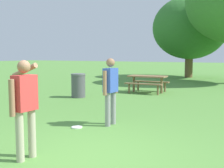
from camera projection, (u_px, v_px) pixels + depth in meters
The scene contains 7 objects.
ground_plane at pixel (85, 158), 4.83m from camera, with size 120.00×120.00×0.00m, color #568E3D.
person_thrower at pixel (24, 102), 4.68m from camera, with size 0.67×0.63×1.64m.
person_catcher at pixel (110, 87), 6.97m from camera, with size 0.23×0.61×1.64m.
frisbee at pixel (77, 127), 6.81m from camera, with size 0.26×0.26×0.03m, color white.
picnic_table_far at pixel (147, 80), 13.07m from camera, with size 1.79×1.53×0.77m.
trash_can_beside_table at pixel (78, 85), 11.59m from camera, with size 0.59×0.59×0.96m.
tree_tall_left at pixel (190, 28), 21.39m from camera, with size 5.51×5.51×6.06m.
Camera 1 is at (2.66, -3.87, 1.73)m, focal length 46.09 mm.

